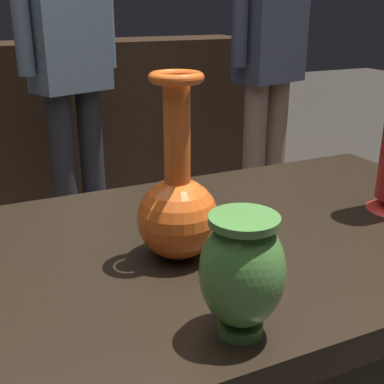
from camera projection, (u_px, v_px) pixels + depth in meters
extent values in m
cube|color=black|center=(205.00, 253.00, 0.88)|extent=(1.20, 0.64, 0.05)
cube|color=#382619|center=(32.00, 137.00, 2.85)|extent=(2.60, 0.40, 0.95)
cube|color=#382619|center=(22.00, 46.00, 2.68)|extent=(2.60, 0.40, 0.04)
sphere|color=#E55B1E|center=(178.00, 218.00, 0.80)|extent=(0.13, 0.13, 0.13)
cylinder|color=#E55B1E|center=(177.00, 134.00, 0.75)|extent=(0.04, 0.04, 0.17)
torus|color=#E55B1E|center=(176.00, 77.00, 0.72)|extent=(0.08, 0.08, 0.02)
cylinder|color=#477A38|center=(240.00, 327.00, 0.63)|extent=(0.06, 0.06, 0.01)
ellipsoid|color=#477A38|center=(242.00, 272.00, 0.60)|extent=(0.10, 0.10, 0.14)
cylinder|color=#477A38|center=(244.00, 220.00, 0.58)|extent=(0.08, 0.08, 0.01)
cylinder|color=#846B56|center=(274.00, 163.00, 2.57)|extent=(0.11, 0.11, 0.84)
cylinder|color=#846B56|center=(253.00, 169.00, 2.48)|extent=(0.11, 0.11, 0.84)
cube|color=#333847|center=(272.00, 6.00, 2.26)|extent=(0.36, 0.26, 0.66)
cylinder|color=#232328|center=(93.00, 177.00, 2.39)|extent=(0.11, 0.11, 0.83)
cylinder|color=#232328|center=(65.00, 184.00, 2.29)|extent=(0.11, 0.11, 0.83)
cube|color=slate|center=(66.00, 10.00, 2.08)|extent=(0.36, 0.28, 0.66)
cylinder|color=slate|center=(105.00, 2.00, 2.20)|extent=(0.07, 0.07, 0.56)
cylinder|color=slate|center=(19.00, 2.00, 1.93)|extent=(0.07, 0.07, 0.56)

